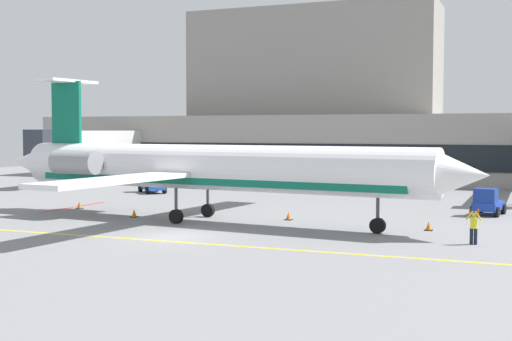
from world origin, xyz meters
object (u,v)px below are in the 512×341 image
(baggage_tug, at_px, (151,183))
(marshaller, at_px, (474,227))
(pushback_tractor, at_px, (487,203))
(regional_jet, at_px, (204,168))

(baggage_tug, distance_m, marshaller, 36.69)
(baggage_tug, bearing_deg, marshaller, -32.62)
(baggage_tug, height_order, marshaller, baggage_tug)
(baggage_tug, xyz_separation_m, marshaller, (30.90, -19.77, 0.03))
(baggage_tug, distance_m, pushback_tractor, 31.45)
(marshaller, bearing_deg, regional_jet, 169.63)
(pushback_tractor, distance_m, marshaller, 13.21)
(regional_jet, relative_size, marshaller, 18.98)
(regional_jet, xyz_separation_m, baggage_tug, (-13.82, 16.65, -2.57))
(marshaller, bearing_deg, baggage_tug, 147.38)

